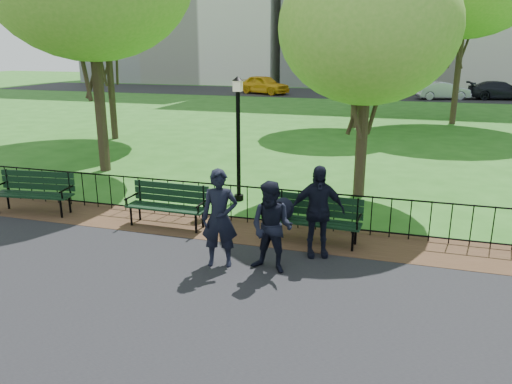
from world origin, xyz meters
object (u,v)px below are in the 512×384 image
(park_bench_left_a, at_px, (168,200))
(lamppost, at_px, (238,135))
(sedan_silver, at_px, (442,91))
(sedan_dark, at_px, (500,90))
(park_bench_main, at_px, (302,212))
(tree_near_e, at_px, (368,28))
(person_left, at_px, (220,218))
(park_bench_left_b, at_px, (35,188))
(taxi, at_px, (264,85))
(tree_far_c, at_px, (360,5))
(person_mid, at_px, (272,227))
(person_right, at_px, (317,211))

(park_bench_left_a, distance_m, lamppost, 2.75)
(sedan_silver, bearing_deg, sedan_dark, -94.08)
(park_bench_main, height_order, tree_near_e, tree_near_e)
(person_left, bearing_deg, park_bench_left_a, 125.15)
(park_bench_left_b, xyz_separation_m, taxi, (-3.24, 31.67, 0.16))
(tree_near_e, relative_size, tree_far_c, 0.76)
(person_left, distance_m, taxi, 34.37)
(tree_far_c, bearing_deg, park_bench_left_b, -111.04)
(park_bench_left_a, bearing_deg, tree_far_c, 82.09)
(park_bench_left_a, height_order, person_left, person_left)
(tree_near_e, height_order, person_mid, tree_near_e)
(park_bench_left_b, relative_size, person_left, 1.08)
(tree_far_c, xyz_separation_m, person_mid, (0.40, -17.22, -4.93))
(park_bench_left_a, relative_size, lamppost, 0.58)
(sedan_dark, bearing_deg, tree_near_e, 156.27)
(person_mid, distance_m, sedan_silver, 33.15)
(tree_near_e, bearing_deg, park_bench_left_b, -153.27)
(person_left, bearing_deg, person_right, 17.28)
(park_bench_left_a, relative_size, sedan_silver, 0.47)
(park_bench_main, bearing_deg, sedan_dark, 78.22)
(park_bench_left_b, bearing_deg, person_right, -11.70)
(person_left, bearing_deg, taxi, 91.31)
(sedan_dark, bearing_deg, park_bench_left_b, 146.24)
(park_bench_left_a, height_order, tree_far_c, tree_far_c)
(lamppost, bearing_deg, person_left, -76.04)
(park_bench_left_a, xyz_separation_m, tree_far_c, (2.47, 15.58, 5.18))
(person_mid, bearing_deg, person_left, -169.68)
(park_bench_left_a, distance_m, person_right, 3.61)
(park_bench_left_b, height_order, taxi, taxi)
(person_left, distance_m, person_right, 1.90)
(sedan_silver, xyz_separation_m, sedan_dark, (4.20, 1.18, 0.02))
(park_bench_main, height_order, park_bench_left_a, park_bench_main)
(person_mid, height_order, person_right, person_right)
(sedan_dark, bearing_deg, person_mid, 156.88)
(park_bench_left_a, height_order, sedan_silver, sedan_silver)
(lamppost, xyz_separation_m, person_left, (0.99, -4.00, -0.83))
(park_bench_left_a, bearing_deg, person_left, -40.41)
(person_left, height_order, sedan_dark, person_left)
(tree_far_c, bearing_deg, taxi, 120.08)
(person_mid, bearing_deg, park_bench_left_b, 175.29)
(park_bench_left_b, bearing_deg, tree_far_c, 62.24)
(tree_near_e, bearing_deg, person_left, -110.75)
(lamppost, xyz_separation_m, tree_near_e, (3.02, 1.35, 2.63))
(tree_far_c, bearing_deg, park_bench_main, -87.68)
(tree_near_e, bearing_deg, taxi, 111.00)
(tree_near_e, xyz_separation_m, sedan_dark, (7.72, 28.69, -3.70))
(lamppost, height_order, sedan_dark, lamppost)
(park_bench_main, relative_size, taxi, 0.41)
(tree_far_c, bearing_deg, lamppost, -96.77)
(lamppost, relative_size, tree_near_e, 0.51)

